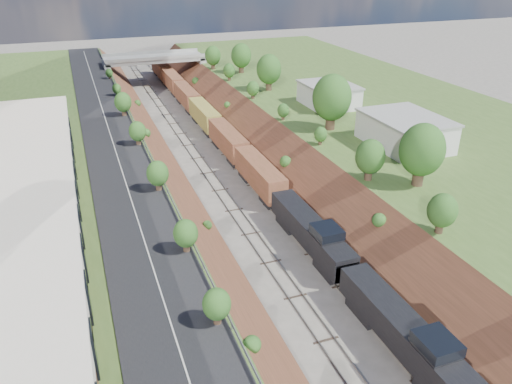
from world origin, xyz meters
The scene contains 13 objects.
platform_right centered at (33.00, 60.00, 2.50)m, with size 44.00×180.00×5.00m, color #405B25.
embankment_left centered at (-11.00, 60.00, 0.00)m, with size 7.07×180.00×7.07m, color brown.
embankment_right centered at (11.00, 60.00, 0.00)m, with size 7.07×180.00×7.07m, color brown.
rail_left_track centered at (-2.60, 60.00, 0.09)m, with size 1.58×180.00×0.18m, color gray.
rail_right_track centered at (2.60, 60.00, 0.09)m, with size 1.58×180.00×0.18m, color gray.
road centered at (-15.50, 60.00, 5.05)m, with size 8.00×180.00×0.10m, color black.
guardrail centered at (-11.40, 59.80, 5.55)m, with size 0.10×171.00×0.70m.
overpass centered at (0.00, 122.00, 4.92)m, with size 24.50×8.30×7.40m.
white_building_near centered at (23.50, 52.00, 7.00)m, with size 9.00×12.00×4.00m, color silver.
white_building_far centered at (23.00, 74.00, 6.80)m, with size 8.00×10.00×3.60m, color silver.
tree_right_large centered at (17.00, 40.00, 9.38)m, with size 5.25×5.25×7.61m.
tree_left_crest centered at (-11.80, 20.00, 7.04)m, with size 2.45×2.45×3.55m.
freight_train centered at (2.60, 68.90, 2.41)m, with size 2.73×139.82×4.55m.
Camera 1 is at (-19.64, -3.85, 30.07)m, focal length 35.00 mm.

